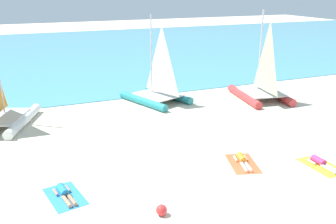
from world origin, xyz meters
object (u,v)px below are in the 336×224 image
sunbather_middle (243,160)px  sunbather_right (321,162)px  beach_ball (162,210)px  towel_middle (243,163)px  sailboat_red (261,87)px  sunbather_left (64,192)px  towel_left (65,196)px  towel_right (322,166)px  sailboat_teal (157,90)px

sunbather_middle → sunbather_right: bearing=-10.2°
beach_ball → towel_middle: bearing=25.2°
sailboat_red → sunbather_middle: (-6.35, -7.50, -0.72)m
sailboat_red → sunbather_left: sailboat_red is taller
towel_left → sunbather_right: bearing=-9.0°
sailboat_red → towel_middle: sailboat_red is taller
towel_middle → towel_right: 3.25m
beach_ball → sailboat_red: bearing=41.6°
towel_left → towel_middle: size_ratio=1.00×
sailboat_teal → towel_middle: bearing=-109.8°
towel_left → towel_middle: bearing=-1.8°
sunbather_left → towel_right: 10.37m
sailboat_red → sunbather_left: bearing=-142.9°
sunbather_left → towel_right: size_ratio=0.82×
sunbather_middle → sunbather_left: bearing=-165.5°
sailboat_teal → sunbather_left: (-7.17, -9.36, -0.68)m
beach_ball → sunbather_middle: bearing=25.7°
towel_left → beach_ball: beach_ball is taller
sailboat_teal → towel_middle: (0.14, -9.66, -0.81)m
sailboat_red → towel_right: 9.69m
sunbather_left → sailboat_teal: bearing=41.7°
sunbather_right → beach_ball: (-7.45, -0.75, 0.05)m
sunbather_right → towel_left: bearing=169.9°
sunbather_left → towel_middle: bearing=-13.1°
sailboat_red → beach_ball: size_ratio=15.44×
sunbather_middle → towel_right: 3.26m
sunbather_left → sailboat_red: bearing=17.2°
sailboat_teal → sunbather_right: bearing=-95.2°
sunbather_middle → towel_left: bearing=-165.0°
sunbather_left → towel_right: bearing=-20.5°
sunbather_left → towel_middle: (7.31, -0.30, -0.13)m
towel_middle → towel_right: bearing=-26.4°
towel_middle → sunbather_middle: bearing=73.6°
towel_left → sunbather_left: size_ratio=1.22×
towel_left → towel_right: same height
sunbather_middle → beach_ball: (-4.56, -2.20, 0.05)m
sailboat_teal → towel_left: (-7.16, -9.42, -0.81)m
sailboat_red → sunbather_middle: size_ratio=3.69×
sunbather_middle → towel_right: sunbather_middle is taller
sailboat_red → towel_middle: 9.92m
sunbather_middle → beach_ball: beach_ball is taller
sunbather_right → sunbather_middle: bearing=152.3°
sunbather_left → sunbather_right: bearing=-20.1°
sailboat_teal → towel_middle: sailboat_teal is taller
sailboat_red → towel_middle: size_ratio=3.00×
sunbather_left → beach_ball: beach_ball is taller
beach_ball → towel_right: bearing=5.3°
sunbather_middle → sunbather_right: size_ratio=0.99×
sailboat_teal → towel_left: size_ratio=2.88×
sailboat_teal → towel_middle: size_ratio=2.88×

